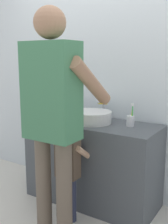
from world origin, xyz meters
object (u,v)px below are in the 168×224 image
(toothbrush_cup, at_px, (131,120))
(adult_parent, at_px, (53,106))
(child_toddler, at_px, (68,163))
(soap_bottle, at_px, (64,111))

(toothbrush_cup, bearing_deg, adult_parent, -115.18)
(toothbrush_cup, bearing_deg, child_toddler, -128.66)
(soap_bottle, xyz_separation_m, adult_parent, (0.40, -0.67, 0.19))
(soap_bottle, height_order, child_toddler, soap_bottle)
(soap_bottle, bearing_deg, toothbrush_cup, 1.83)
(soap_bottle, bearing_deg, adult_parent, -59.36)
(toothbrush_cup, relative_size, child_toddler, 0.24)
(child_toddler, bearing_deg, toothbrush_cup, 51.34)
(adult_parent, bearing_deg, child_toddler, 99.71)
(child_toddler, xyz_separation_m, adult_parent, (0.04, -0.24, 0.54))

